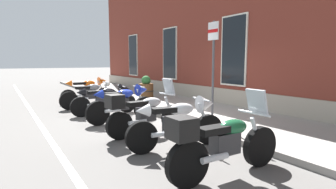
% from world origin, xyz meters
% --- Properties ---
extents(ground_plane, '(140.00, 140.00, 0.00)m').
position_xyz_m(ground_plane, '(0.00, 0.00, 0.00)').
color(ground_plane, '#565451').
extents(sidewalk, '(31.52, 3.13, 0.13)m').
position_xyz_m(sidewalk, '(0.00, 1.57, 0.06)').
color(sidewalk, gray).
rests_on(sidewalk, ground_plane).
extents(lane_stripe, '(31.52, 0.12, 0.01)m').
position_xyz_m(lane_stripe, '(0.00, -3.20, 0.00)').
color(lane_stripe, silver).
rests_on(lane_stripe, ground_plane).
extents(brick_pub_facade, '(25.52, 5.18, 7.24)m').
position_xyz_m(brick_pub_facade, '(-0.00, 5.67, 3.61)').
color(brick_pub_facade, maroon).
rests_on(brick_pub_facade, ground_plane).
extents(motorcycle_orange_sport, '(0.62, 2.08, 1.07)m').
position_xyz_m(motorcycle_orange_sport, '(-4.16, -0.95, 0.58)').
color(motorcycle_orange_sport, black).
rests_on(motorcycle_orange_sport, ground_plane).
extents(motorcycle_grey_naked, '(0.62, 2.20, 0.95)m').
position_xyz_m(motorcycle_grey_naked, '(-2.86, -1.23, 0.48)').
color(motorcycle_grey_naked, black).
rests_on(motorcycle_grey_naked, ground_plane).
extents(motorcycle_black_sport, '(0.62, 2.15, 0.99)m').
position_xyz_m(motorcycle_black_sport, '(-1.37, -1.15, 0.54)').
color(motorcycle_black_sport, black).
rests_on(motorcycle_black_sport, ground_plane).
extents(motorcycle_blue_sport, '(0.62, 2.14, 1.05)m').
position_xyz_m(motorcycle_blue_sport, '(-0.10, -1.07, 0.57)').
color(motorcycle_blue_sport, black).
rests_on(motorcycle_blue_sport, ground_plane).
extents(motorcycle_silver_touring, '(0.63, 2.10, 1.30)m').
position_xyz_m(motorcycle_silver_touring, '(1.47, -1.27, 0.54)').
color(motorcycle_silver_touring, black).
rests_on(motorcycle_silver_touring, ground_plane).
extents(motorcycle_white_sport, '(0.62, 2.08, 1.03)m').
position_xyz_m(motorcycle_white_sport, '(2.72, -1.09, 0.56)').
color(motorcycle_white_sport, black).
rests_on(motorcycle_white_sport, ground_plane).
extents(motorcycle_green_touring, '(0.62, 2.12, 1.28)m').
position_xyz_m(motorcycle_green_touring, '(4.17, -1.36, 0.54)').
color(motorcycle_green_touring, black).
rests_on(motorcycle_green_touring, ground_plane).
extents(parking_sign, '(0.36, 0.07, 2.58)m').
position_xyz_m(parking_sign, '(1.82, 0.52, 1.79)').
color(parking_sign, '#4C4C51').
rests_on(parking_sign, sidewalk).
extents(barrel_planter, '(0.66, 0.66, 0.97)m').
position_xyz_m(barrel_planter, '(-3.37, 1.32, 0.53)').
color(barrel_planter, brown).
rests_on(barrel_planter, sidewalk).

